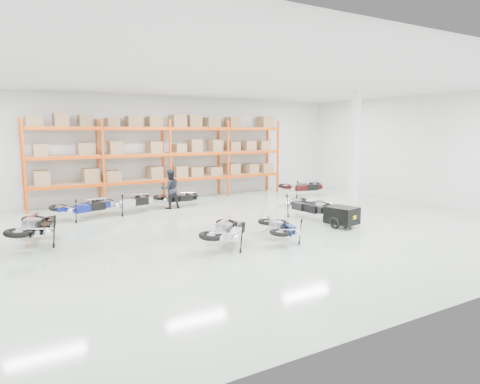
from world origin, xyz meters
TOP-DOWN VIEW (x-y plane):
  - room at (0.00, 0.00)m, footprint 18.00×18.00m
  - pallet_rack at (-0.00, 6.45)m, footprint 11.28×0.98m
  - structural_column at (5.20, 0.50)m, footprint 0.25×0.25m
  - moto_blue_centre at (0.06, -1.88)m, footprint 1.28×1.77m
  - moto_silver_left at (-1.45, -1.63)m, footprint 1.89×1.92m
  - moto_black_far_left at (-5.72, 1.25)m, footprint 1.53×2.18m
  - moto_touring_right at (2.75, 0.13)m, footprint 1.00×1.93m
  - trailer at (2.75, -1.47)m, footprint 0.90×1.58m
  - moto_back_a at (-4.00, 4.01)m, footprint 2.01×1.38m
  - moto_back_b at (-2.37, 4.28)m, footprint 2.01×1.32m
  - moto_back_c at (-0.31, 4.61)m, footprint 1.66×0.98m
  - moto_back_d at (5.78, 4.27)m, footprint 2.04×1.33m
  - person_back at (-0.69, 4.35)m, footprint 0.79×0.64m

SIDE VIEW (x-z plane):
  - trailer at x=2.75m, z-range 0.05..0.70m
  - moto_back_c at x=-0.31m, z-range -0.03..0.99m
  - moto_blue_centre at x=0.06m, z-range -0.03..1.00m
  - moto_silver_left at x=-1.45m, z-range -0.03..1.13m
  - moto_back_a at x=-4.00m, z-range -0.03..1.15m
  - moto_back_b at x=-2.37m, z-range -0.03..1.16m
  - moto_back_d at x=5.78m, z-range -0.03..1.18m
  - moto_touring_right at x=2.75m, z-range -0.03..1.19m
  - moto_black_far_left at x=-5.72m, z-range -0.04..1.24m
  - person_back at x=-0.69m, z-range 0.00..1.53m
  - room at x=0.00m, z-range -6.75..11.25m
  - structural_column at x=5.20m, z-range 0.00..4.50m
  - pallet_rack at x=0.00m, z-range 0.45..4.07m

